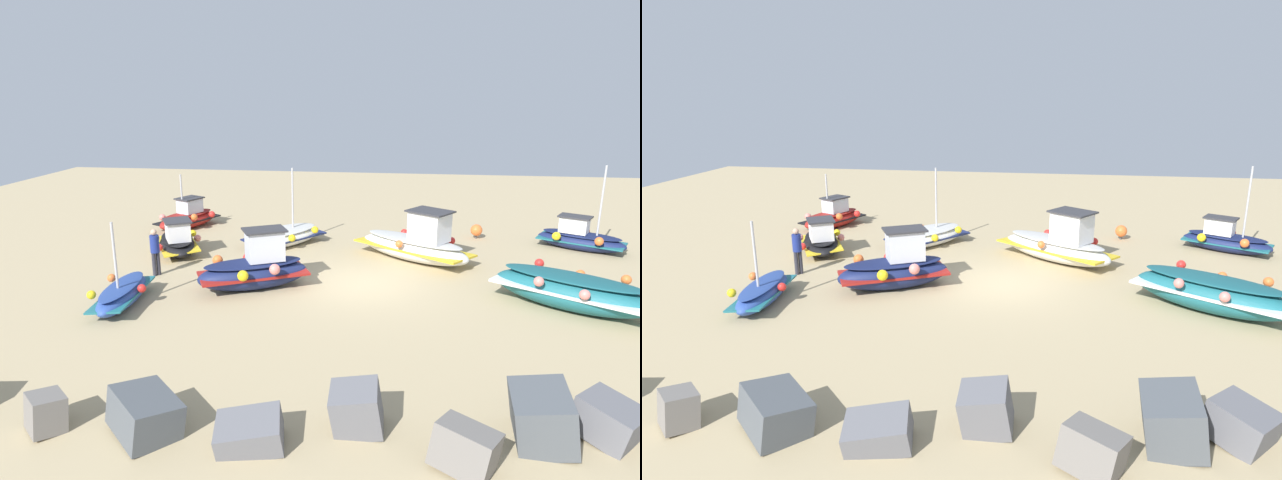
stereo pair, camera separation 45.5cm
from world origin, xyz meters
TOP-DOWN VIEW (x-y plane):
  - ground_plane at (0.00, 0.00)m, footprint 50.55×50.55m
  - fishing_boat_0 at (3.39, 0.78)m, footprint 3.90×2.89m
  - fishing_boat_1 at (8.56, -6.77)m, footprint 2.59×3.49m
  - fishing_boat_2 at (7.07, 2.76)m, footprint 1.56×3.26m
  - fishing_boat_3 at (-6.42, 1.27)m, footprint 4.77×3.91m
  - fishing_boat_4 at (7.50, -2.75)m, footprint 2.80×3.50m
  - fishing_boat_5 at (-1.99, -3.00)m, footprint 4.83×4.16m
  - fishing_boat_6 at (-8.75, -5.36)m, footprint 3.57×2.73m
  - fishing_boat_7 at (3.41, -4.41)m, footprint 3.44×3.80m
  - person_walking at (7.19, -0.00)m, footprint 0.32×0.32m
  - breakwater_rocks at (-0.28, 8.63)m, footprint 20.19×2.94m
  - mooring_buoy_0 at (-4.78, -6.55)m, footprint 0.51×0.51m

SIDE VIEW (x-z plane):
  - ground_plane at x=0.00m, z-range 0.00..0.00m
  - fishing_boat_2 at x=7.07m, z-range -0.99..1.73m
  - mooring_buoy_0 at x=-4.78m, z-range 0.06..0.70m
  - breakwater_rocks at x=-0.28m, z-range -0.23..1.01m
  - fishing_boat_7 at x=3.41m, z-range -1.25..2.03m
  - fishing_boat_4 at x=7.50m, z-range -0.27..1.23m
  - fishing_boat_6 at x=-8.75m, z-range -1.29..2.26m
  - fishing_boat_1 at x=8.56m, z-range -0.81..1.79m
  - fishing_boat_3 at x=-6.42m, z-range 0.00..1.18m
  - fishing_boat_5 at x=-1.99m, z-range -0.41..1.69m
  - fishing_boat_0 at x=3.39m, z-range -0.33..1.68m
  - person_walking at x=7.19m, z-range 0.13..1.82m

